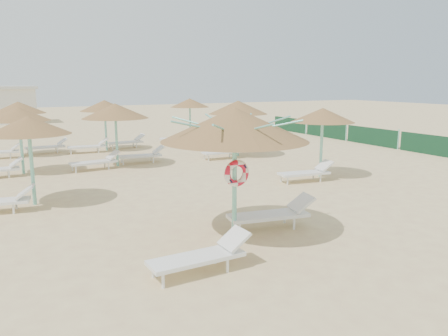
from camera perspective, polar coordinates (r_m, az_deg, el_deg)
name	(u,v)px	position (r m, az deg, el deg)	size (l,w,h in m)	color
ground	(258,236)	(10.52, 4.49, -8.90)	(120.00, 120.00, 0.00)	#E1CA89
main_palapa	(235,125)	(9.97, 1.41, 5.66)	(3.39, 3.39, 3.04)	#77CEBA
lounger_main_a	(203,255)	(8.53, -2.78, -11.30)	(2.02, 0.68, 0.73)	white
lounger_main_b	(274,213)	(11.02, 6.50, -5.92)	(2.25, 1.01, 0.79)	white
palapa_field	(136,112)	(20.22, -11.36, 7.24)	(13.41, 13.84, 2.72)	#77CEBA
windbreak_fence	(372,136)	(26.77, 18.79, 3.92)	(0.08, 19.84, 1.10)	#174723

